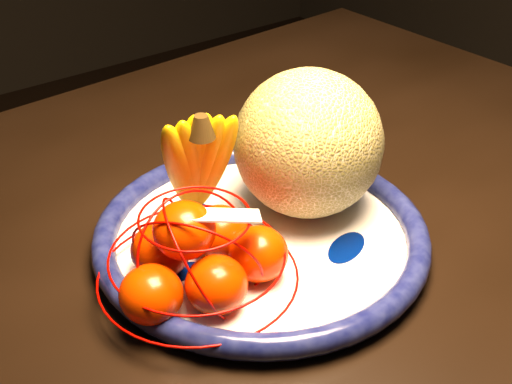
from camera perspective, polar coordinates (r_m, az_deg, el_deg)
dining_table at (r=0.86m, az=-7.41°, el=-9.94°), size 1.62×1.04×0.78m
fruit_bowl at (r=0.81m, az=0.42°, el=-3.57°), size 0.38×0.38×0.03m
cantaloupe at (r=0.82m, az=4.20°, el=3.90°), size 0.17×0.17×0.17m
banana_bunch at (r=0.79m, az=-4.77°, el=2.51°), size 0.11×0.11×0.17m
mandarin_bag at (r=0.73m, az=-4.61°, el=-5.24°), size 0.25×0.25×0.13m
price_tag at (r=0.69m, az=-2.60°, el=-1.87°), size 0.08×0.06×0.01m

